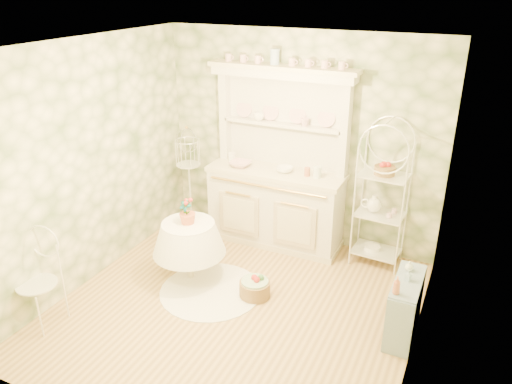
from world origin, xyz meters
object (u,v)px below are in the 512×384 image
at_px(bakers_rack, 382,198).
at_px(round_table, 189,247).
at_px(side_shelf, 405,306).
at_px(cafe_chair, 36,283).
at_px(kitchen_dresser, 276,160).
at_px(birdcage_stand, 189,176).
at_px(floor_basket, 255,288).

bearing_deg(bakers_rack, round_table, -141.76).
xyz_separation_m(bakers_rack, side_shelf, (0.54, -1.24, -0.55)).
bearing_deg(cafe_chair, side_shelf, 12.67).
bearing_deg(bakers_rack, kitchen_dresser, -173.94).
bearing_deg(kitchen_dresser, birdcage_stand, -177.24).
relative_size(bakers_rack, floor_basket, 5.45).
relative_size(cafe_chair, floor_basket, 2.95).
bearing_deg(cafe_chair, bakers_rack, 33.30).
bearing_deg(side_shelf, bakers_rack, 118.56).
distance_m(kitchen_dresser, cafe_chair, 3.04).
bearing_deg(floor_basket, bakers_rack, 51.08).
bearing_deg(birdcage_stand, floor_basket, -37.40).
height_order(side_shelf, round_table, round_table).
height_order(kitchen_dresser, birdcage_stand, kitchen_dresser).
bearing_deg(round_table, side_shelf, 0.78).
distance_m(side_shelf, round_table, 2.42).
distance_m(round_table, birdcage_stand, 1.41).
xyz_separation_m(birdcage_stand, floor_basket, (1.55, -1.18, -0.64)).
height_order(bakers_rack, round_table, bakers_rack).
height_order(kitchen_dresser, floor_basket, kitchen_dresser).
bearing_deg(birdcage_stand, bakers_rack, 2.33).
xyz_separation_m(round_table, cafe_chair, (-0.93, -1.34, 0.07)).
relative_size(side_shelf, round_table, 0.92).
bearing_deg(round_table, kitchen_dresser, 65.98).
bearing_deg(bakers_rack, birdcage_stand, -173.53).
distance_m(side_shelf, birdcage_stand, 3.36).
relative_size(bakers_rack, cafe_chair, 1.85).
height_order(kitchen_dresser, side_shelf, kitchen_dresser).
bearing_deg(floor_basket, cafe_chair, -143.30).
height_order(side_shelf, birdcage_stand, birdcage_stand).
bearing_deg(birdcage_stand, round_table, -58.57).
height_order(side_shelf, floor_basket, side_shelf).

